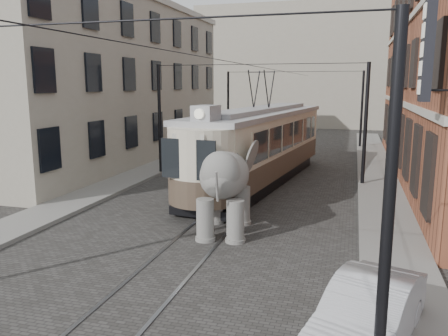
% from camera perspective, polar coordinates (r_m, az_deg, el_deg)
% --- Properties ---
extents(ground, '(120.00, 120.00, 0.00)m').
position_cam_1_polar(ground, '(18.08, 0.58, -5.33)').
color(ground, '#3B3836').
extents(tram_rails, '(1.54, 80.00, 0.02)m').
position_cam_1_polar(tram_rails, '(18.07, 0.58, -5.29)').
color(tram_rails, slate).
rests_on(tram_rails, ground).
extents(sidewalk_right, '(2.00, 60.00, 0.15)m').
position_cam_1_polar(sidewalk_right, '(17.50, 19.99, -6.27)').
color(sidewalk_right, slate).
rests_on(sidewalk_right, ground).
extents(sidewalk_left, '(2.00, 60.00, 0.15)m').
position_cam_1_polar(sidewalk_left, '(20.70, -17.06, -3.53)').
color(sidewalk_left, slate).
rests_on(sidewalk_left, ground).
extents(stucco_building, '(7.00, 24.00, 10.00)m').
position_cam_1_polar(stucco_building, '(30.99, -14.46, 10.33)').
color(stucco_building, gray).
rests_on(stucco_building, ground).
extents(distant_block, '(28.00, 10.00, 14.00)m').
position_cam_1_polar(distant_block, '(56.98, 11.69, 12.41)').
color(distant_block, gray).
rests_on(distant_block, ground).
extents(catenary, '(11.00, 30.20, 6.00)m').
position_cam_1_polar(catenary, '(22.37, 3.55, 5.54)').
color(catenary, black).
rests_on(catenary, ground).
extents(tram, '(4.71, 14.36, 5.60)m').
position_cam_1_polar(tram, '(22.50, 4.70, 5.04)').
color(tram, beige).
rests_on(tram, ground).
extents(elephant, '(3.36, 5.28, 3.04)m').
position_cam_1_polar(elephant, '(15.10, 0.10, -2.56)').
color(elephant, slate).
rests_on(elephant, ground).
extents(parked_car, '(2.56, 4.28, 1.33)m').
position_cam_1_polar(parked_car, '(9.31, 17.76, -17.39)').
color(parked_car, '#A8A7AC').
rests_on(parked_car, ground).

